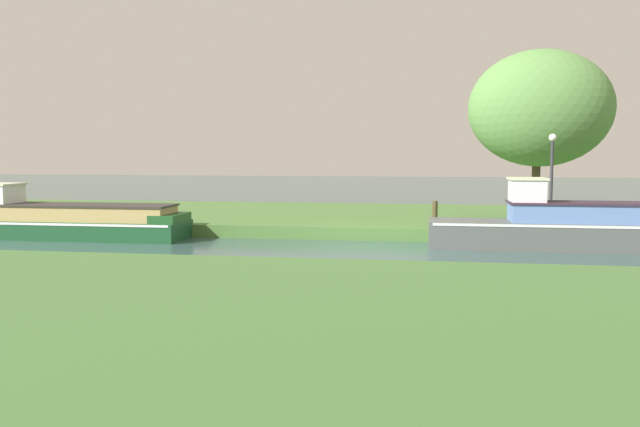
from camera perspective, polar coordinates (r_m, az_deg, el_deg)
The scene contains 8 objects.
ground_plane at distance 18.18m, azimuth 3.79°, elevation -3.23°, with size 120.00×120.00×0.00m, color #35524F.
riverbank_far at distance 25.09m, azimuth 5.30°, elevation -0.45°, with size 72.00×10.00×0.40m, color #4A7236.
riverbank_near at distance 9.39m, azimuth -1.46°, elevation -10.02°, with size 72.00×10.00×0.40m, color #426B34.
slate_barge at distance 19.94m, azimuth 24.62°, elevation -1.21°, with size 10.45×1.76×2.00m.
forest_narrowboat at distance 22.36m, azimuth -21.56°, elevation -0.61°, with size 8.24×1.91×1.73m.
willow_tree_left at distance 23.60m, azimuth 18.70°, elevation 8.68°, with size 4.81×3.47×5.79m.
lamp_post at distance 21.57m, azimuth 19.59°, elevation 3.74°, with size 0.24×0.24×2.90m.
mooring_post_near at distance 20.76m, azimuth 10.00°, elevation -0.02°, with size 0.17×0.17×0.80m, color #453C22.
Camera 1 is at (1.68, -17.91, 2.67)m, focal length 36.63 mm.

